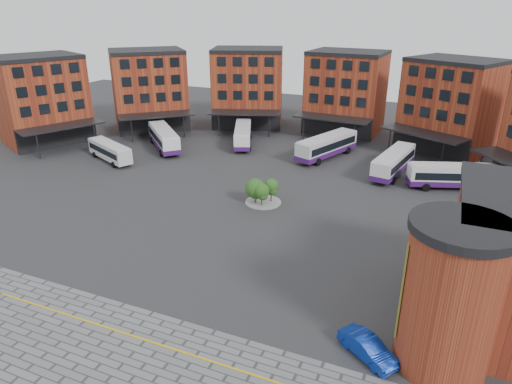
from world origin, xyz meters
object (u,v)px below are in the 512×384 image
at_px(bus_a, 110,150).
at_px(bus_c, 243,135).
at_px(blue_car, 368,348).
at_px(bus_e, 394,162).
at_px(bus_b, 164,138).
at_px(bus_d, 327,146).
at_px(tree_island, 261,190).
at_px(bus_f, 453,176).

bearing_deg(bus_a, bus_c, -19.46).
bearing_deg(blue_car, bus_e, 39.46).
height_order(bus_b, bus_d, bus_d).
relative_size(bus_a, bus_c, 0.87).
relative_size(tree_island, bus_c, 0.38).
height_order(bus_b, bus_c, bus_b).
bearing_deg(bus_e, bus_a, -154.59).
xyz_separation_m(bus_d, blue_car, (13.93, -41.34, -1.15)).
distance_m(bus_c, bus_d, 14.99).
bearing_deg(bus_f, tree_island, -75.02).
bearing_deg(bus_f, bus_d, -127.40).
relative_size(bus_a, blue_car, 2.22).
bearing_deg(bus_c, bus_d, -27.45).
relative_size(bus_a, bus_d, 0.80).
distance_m(tree_island, bus_e, 21.47).
bearing_deg(tree_island, blue_car, -51.51).
height_order(bus_a, bus_e, bus_e).
xyz_separation_m(tree_island, bus_f, (21.14, 14.46, -0.02)).
bearing_deg(tree_island, bus_a, 167.85).
distance_m(tree_island, bus_c, 24.91).
distance_m(bus_b, bus_d, 26.72).
relative_size(bus_b, blue_car, 2.34).
distance_m(bus_c, bus_f, 34.19).
height_order(bus_f, blue_car, bus_f).
relative_size(bus_a, bus_f, 0.86).
bearing_deg(tree_island, bus_d, 82.58).
xyz_separation_m(bus_c, bus_d, (14.94, -1.20, 0.16)).
height_order(bus_a, bus_d, bus_d).
xyz_separation_m(bus_c, bus_e, (25.53, -4.77, 0.05)).
relative_size(bus_d, bus_e, 1.05).
relative_size(bus_d, bus_f, 1.08).
bearing_deg(tree_island, bus_c, 119.54).
xyz_separation_m(bus_f, blue_car, (-4.55, -35.34, -1.00)).
bearing_deg(bus_c, bus_a, -156.75).
bearing_deg(bus_d, bus_a, -133.10).
bearing_deg(bus_a, bus_e, -50.45).
bearing_deg(bus_e, bus_d, 171.68).
bearing_deg(bus_f, bus_b, -109.44).
xyz_separation_m(tree_island, bus_e, (13.25, 16.90, 0.02)).
xyz_separation_m(bus_e, blue_car, (3.35, -37.78, -1.04)).
bearing_deg(bus_d, bus_c, -163.50).
bearing_deg(bus_d, tree_island, -76.32).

